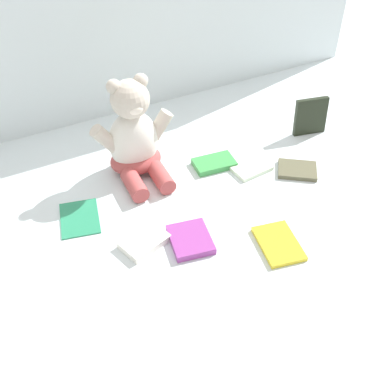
{
  "coord_description": "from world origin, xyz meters",
  "views": [
    {
      "loc": [
        -0.39,
        -0.82,
        0.81
      ],
      "look_at": [
        -0.02,
        -0.1,
        0.1
      ],
      "focal_mm": 44.53,
      "sensor_mm": 36.0,
      "label": 1
    }
  ],
  "objects_px": {
    "book_case_2": "(190,240)",
    "teddy_bear": "(134,139)",
    "book_case_3": "(297,170)",
    "book_case_5": "(311,116)",
    "book_case_4": "(144,241)",
    "book_case_7": "(214,163)",
    "book_case_1": "(278,244)",
    "book_case_0": "(80,218)",
    "book_case_6": "(249,167)"
  },
  "relations": [
    {
      "from": "teddy_bear",
      "to": "book_case_2",
      "type": "relative_size",
      "value": 2.56
    },
    {
      "from": "book_case_2",
      "to": "book_case_6",
      "type": "distance_m",
      "value": 0.32
    },
    {
      "from": "book_case_7",
      "to": "book_case_4",
      "type": "bearing_deg",
      "value": -51.5
    },
    {
      "from": "book_case_3",
      "to": "teddy_bear",
      "type": "bearing_deg",
      "value": 96.89
    },
    {
      "from": "book_case_2",
      "to": "book_case_3",
      "type": "distance_m",
      "value": 0.39
    },
    {
      "from": "book_case_1",
      "to": "book_case_5",
      "type": "xyz_separation_m",
      "value": [
        0.35,
        0.34,
        0.05
      ]
    },
    {
      "from": "book_case_2",
      "to": "book_case_3",
      "type": "relative_size",
      "value": 1.03
    },
    {
      "from": "book_case_0",
      "to": "book_case_1",
      "type": "xyz_separation_m",
      "value": [
        0.38,
        -0.29,
        0.0
      ]
    },
    {
      "from": "book_case_4",
      "to": "book_case_5",
      "type": "distance_m",
      "value": 0.65
    },
    {
      "from": "book_case_6",
      "to": "book_case_7",
      "type": "height_order",
      "value": "book_case_7"
    },
    {
      "from": "book_case_2",
      "to": "teddy_bear",
      "type": "bearing_deg",
      "value": 101.55
    },
    {
      "from": "book_case_3",
      "to": "book_case_4",
      "type": "distance_m",
      "value": 0.48
    },
    {
      "from": "book_case_0",
      "to": "teddy_bear",
      "type": "bearing_deg",
      "value": -136.83
    },
    {
      "from": "book_case_1",
      "to": "book_case_0",
      "type": "bearing_deg",
      "value": -26.56
    },
    {
      "from": "book_case_5",
      "to": "book_case_2",
      "type": "bearing_deg",
      "value": -142.91
    },
    {
      "from": "book_case_1",
      "to": "book_case_5",
      "type": "bearing_deg",
      "value": -124.31
    },
    {
      "from": "book_case_2",
      "to": "book_case_6",
      "type": "relative_size",
      "value": 1.04
    },
    {
      "from": "book_case_1",
      "to": "book_case_3",
      "type": "relative_size",
      "value": 1.21
    },
    {
      "from": "book_case_5",
      "to": "book_case_3",
      "type": "bearing_deg",
      "value": -123.36
    },
    {
      "from": "teddy_bear",
      "to": "book_case_6",
      "type": "xyz_separation_m",
      "value": [
        0.28,
        -0.14,
        -0.1
      ]
    },
    {
      "from": "book_case_4",
      "to": "book_case_7",
      "type": "bearing_deg",
      "value": 105.26
    },
    {
      "from": "teddy_bear",
      "to": "book_case_6",
      "type": "bearing_deg",
      "value": -24.05
    },
    {
      "from": "book_case_0",
      "to": "book_case_2",
      "type": "bearing_deg",
      "value": 149.62
    },
    {
      "from": "book_case_0",
      "to": "book_case_5",
      "type": "distance_m",
      "value": 0.73
    },
    {
      "from": "teddy_bear",
      "to": "book_case_2",
      "type": "distance_m",
      "value": 0.32
    },
    {
      "from": "book_case_1",
      "to": "book_case_6",
      "type": "height_order",
      "value": "same"
    },
    {
      "from": "teddy_bear",
      "to": "book_case_1",
      "type": "distance_m",
      "value": 0.46
    },
    {
      "from": "book_case_4",
      "to": "book_case_7",
      "type": "height_order",
      "value": "book_case_4"
    },
    {
      "from": "book_case_2",
      "to": "book_case_3",
      "type": "height_order",
      "value": "book_case_2"
    },
    {
      "from": "book_case_0",
      "to": "book_case_3",
      "type": "distance_m",
      "value": 0.59
    },
    {
      "from": "book_case_2",
      "to": "book_case_7",
      "type": "xyz_separation_m",
      "value": [
        0.19,
        0.23,
        -0.0
      ]
    },
    {
      "from": "book_case_0",
      "to": "book_case_7",
      "type": "xyz_separation_m",
      "value": [
        0.39,
        0.03,
        0.0
      ]
    },
    {
      "from": "book_case_3",
      "to": "book_case_5",
      "type": "distance_m",
      "value": 0.21
    },
    {
      "from": "book_case_6",
      "to": "book_case_7",
      "type": "xyz_separation_m",
      "value": [
        -0.08,
        0.05,
        0.0
      ]
    },
    {
      "from": "book_case_0",
      "to": "book_case_2",
      "type": "distance_m",
      "value": 0.28
    },
    {
      "from": "book_case_4",
      "to": "book_case_7",
      "type": "distance_m",
      "value": 0.34
    },
    {
      "from": "book_case_1",
      "to": "book_case_6",
      "type": "bearing_deg",
      "value": -97.92
    },
    {
      "from": "book_case_0",
      "to": "book_case_1",
      "type": "height_order",
      "value": "book_case_1"
    },
    {
      "from": "teddy_bear",
      "to": "book_case_4",
      "type": "distance_m",
      "value": 0.3
    },
    {
      "from": "book_case_3",
      "to": "book_case_6",
      "type": "distance_m",
      "value": 0.13
    },
    {
      "from": "book_case_2",
      "to": "book_case_4",
      "type": "distance_m",
      "value": 0.11
    },
    {
      "from": "book_case_6",
      "to": "book_case_2",
      "type": "bearing_deg",
      "value": 117.3
    },
    {
      "from": "book_case_4",
      "to": "book_case_6",
      "type": "bearing_deg",
      "value": 92.11
    },
    {
      "from": "book_case_3",
      "to": "book_case_4",
      "type": "relative_size",
      "value": 0.98
    },
    {
      "from": "book_case_4",
      "to": "book_case_7",
      "type": "xyz_separation_m",
      "value": [
        0.29,
        0.18,
        -0.0
      ]
    },
    {
      "from": "book_case_1",
      "to": "book_case_5",
      "type": "distance_m",
      "value": 0.49
    },
    {
      "from": "book_case_4",
      "to": "book_case_1",
      "type": "bearing_deg",
      "value": 44.76
    },
    {
      "from": "book_case_2",
      "to": "book_case_4",
      "type": "xyz_separation_m",
      "value": [
        -0.1,
        0.04,
        0.0
      ]
    },
    {
      "from": "book_case_7",
      "to": "book_case_6",
      "type": "bearing_deg",
      "value": 62.21
    },
    {
      "from": "book_case_3",
      "to": "book_case_4",
      "type": "bearing_deg",
      "value": 132.25
    }
  ]
}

